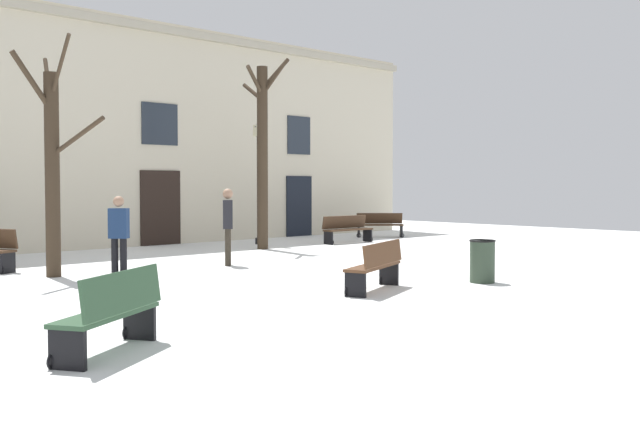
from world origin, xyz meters
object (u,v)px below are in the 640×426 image
object	(u,v)px
tree_center	(263,151)
person_strolling	(228,222)
person_crossing_plaza	(119,232)
bench_facing_shops	(376,265)
litter_bin	(482,261)
streetlamp	(258,170)
bench_near_center_tree	(380,225)
tree_left_of_center	(52,165)
bench_back_to_back_left	(112,313)
bench_by_litter_bin	(347,229)

from	to	relation	value
tree_center	person_strolling	xyz separation A→B (m)	(-3.24, -2.83, -1.86)
person_crossing_plaza	person_strolling	distance (m)	2.86
person_crossing_plaza	bench_facing_shops	bearing A→B (deg)	162.53
litter_bin	person_crossing_plaza	distance (m)	7.29
tree_center	streetlamp	distance (m)	1.82
bench_near_center_tree	litter_bin	bearing A→B (deg)	-86.09
bench_facing_shops	tree_left_of_center	bearing A→B (deg)	-80.94
bench_near_center_tree	tree_center	bearing A→B (deg)	-129.63
bench_back_to_back_left	person_crossing_plaza	world-z (taller)	person_crossing_plaza
bench_by_litter_bin	person_crossing_plaza	bearing A→B (deg)	-162.03
litter_bin	bench_by_litter_bin	size ratio (longest dim) A/B	0.43
streetlamp	person_crossing_plaza	distance (m)	8.49
bench_by_litter_bin	person_strolling	world-z (taller)	person_strolling
litter_bin	bench_back_to_back_left	xyz separation A→B (m)	(-7.89, -0.53, 0.05)
tree_left_of_center	litter_bin	xyz separation A→B (m)	(5.75, -6.44, -1.87)
streetlamp	bench_facing_shops	xyz separation A→B (m)	(-4.57, -9.32, -1.90)
litter_bin	bench_near_center_tree	size ratio (longest dim) A/B	0.53
bench_near_center_tree	bench_back_to_back_left	bearing A→B (deg)	-104.95
bench_back_to_back_left	streetlamp	bearing A→B (deg)	-166.54
tree_center	bench_back_to_back_left	distance (m)	13.12
bench_near_center_tree	bench_back_to_back_left	world-z (taller)	bench_back_to_back_left
person_strolling	tree_center	bearing A→B (deg)	-12.90
tree_left_of_center	bench_facing_shops	distance (m)	6.98
streetlamp	tree_left_of_center	bearing A→B (deg)	-156.24
bench_back_to_back_left	bench_near_center_tree	bearing A→B (deg)	-179.42
bench_near_center_tree	bench_by_litter_bin	size ratio (longest dim) A/B	0.80
tree_left_of_center	person_strolling	size ratio (longest dim) A/B	2.67
streetlamp	bench_back_to_back_left	size ratio (longest dim) A/B	2.43
streetlamp	bench_back_to_back_left	bearing A→B (deg)	-134.06
bench_by_litter_bin	bench_back_to_back_left	distance (m)	15.43
bench_near_center_tree	person_strolling	world-z (taller)	person_strolling
bench_by_litter_bin	bench_facing_shops	world-z (taller)	bench_by_litter_bin
person_crossing_plaza	person_strolling	size ratio (longest dim) A/B	0.92
tree_center	litter_bin	size ratio (longest dim) A/B	6.85
tree_left_of_center	litter_bin	size ratio (longest dim) A/B	5.82
streetlamp	person_strolling	distance (m)	6.15
bench_back_to_back_left	bench_by_litter_bin	bearing A→B (deg)	-177.14
bench_near_center_tree	person_crossing_plaza	distance (m)	12.79
tree_center	bench_back_to_back_left	size ratio (longest dim) A/B	3.57
tree_left_of_center	person_strolling	xyz separation A→B (m)	(3.81, -0.75, -1.28)
tree_center	bench_near_center_tree	bearing A→B (deg)	8.38
tree_center	litter_bin	bearing A→B (deg)	-98.68
bench_by_litter_bin	tree_center	bearing A→B (deg)	178.82
person_crossing_plaza	bench_near_center_tree	bearing A→B (deg)	-116.76
bench_by_litter_bin	litter_bin	bearing A→B (deg)	-118.34
bench_near_center_tree	bench_back_to_back_left	xyz separation A→B (m)	(-15.27, -9.94, 0.01)
tree_left_of_center	bench_by_litter_bin	bearing A→B (deg)	10.60
person_strolling	bench_back_to_back_left	bearing A→B (deg)	172.25
bench_near_center_tree	bench_by_litter_bin	world-z (taller)	bench_by_litter_bin
bench_by_litter_bin	bench_back_to_back_left	xyz separation A→B (m)	(-12.58, -8.92, -0.00)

